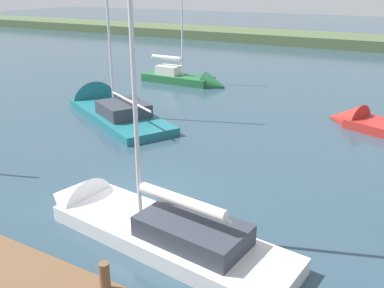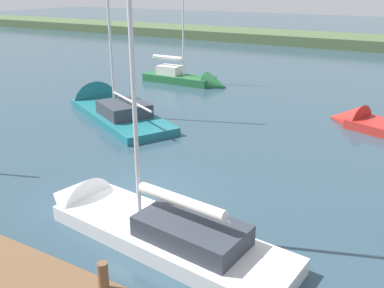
% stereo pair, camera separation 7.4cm
% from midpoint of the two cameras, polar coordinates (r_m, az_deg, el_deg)
% --- Properties ---
extents(ground_plane, '(200.00, 200.00, 0.00)m').
position_cam_midpoint_polar(ground_plane, '(14.96, -6.75, -7.64)').
color(ground_plane, '#2D4756').
extents(far_shoreline, '(180.00, 8.00, 2.40)m').
position_cam_midpoint_polar(far_shoreline, '(55.92, 21.90, 12.01)').
color(far_shoreline, '#4C603D').
rests_on(far_shoreline, ground_plane).
extents(dock_pier, '(25.50, 1.89, 0.73)m').
position_cam_midpoint_polar(dock_pier, '(11.60, -23.62, -16.61)').
color(dock_pier, brown).
rests_on(dock_pier, ground_plane).
extents(mooring_post_far, '(0.24, 0.24, 0.69)m').
position_cam_midpoint_polar(mooring_post_far, '(9.91, -11.64, -17.01)').
color(mooring_post_far, brown).
rests_on(mooring_post_far, dock_pier).
extents(sailboat_mid_channel, '(10.58, 7.41, 11.64)m').
position_cam_midpoint_polar(sailboat_mid_channel, '(26.07, -11.59, 4.81)').
color(sailboat_mid_channel, '#1E6B75').
rests_on(sailboat_mid_channel, ground_plane).
extents(sailboat_far_right, '(9.33, 3.20, 10.55)m').
position_cam_midpoint_polar(sailboat_far_right, '(13.34, -7.71, -10.80)').
color(sailboat_far_right, white).
rests_on(sailboat_far_right, ground_plane).
extents(sailboat_far_left, '(6.88, 1.98, 8.64)m').
position_cam_midpoint_polar(sailboat_far_left, '(32.26, -0.14, 8.47)').
color(sailboat_far_left, '#236638').
rests_on(sailboat_far_left, ground_plane).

